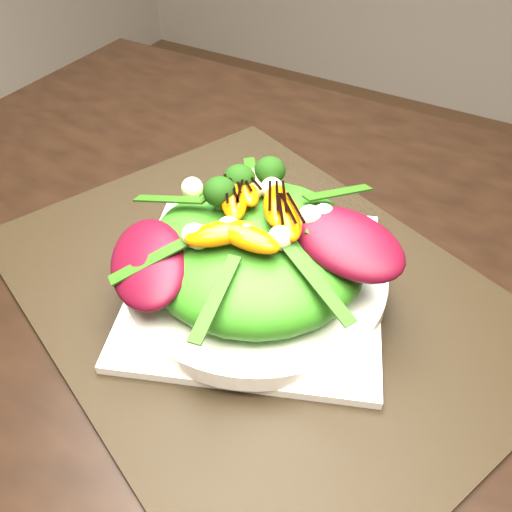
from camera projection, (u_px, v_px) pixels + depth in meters
The scene contains 9 objects.
placemat at pixel (256, 290), 0.51m from camera, with size 0.48×0.37×0.00m, color black.
plate_base at pixel (256, 285), 0.50m from camera, with size 0.23×0.23×0.01m, color white.
salad_bowl at pixel (256, 275), 0.50m from camera, with size 0.24×0.24×0.02m, color white.
lettuce_mound at pixel (256, 251), 0.48m from camera, with size 0.19×0.19×0.07m, color #347C17.
radicchio_leaf at pixel (348, 243), 0.44m from camera, with size 0.10×0.06×0.02m, color #430714.
orange_segment at pixel (246, 201), 0.46m from camera, with size 0.06×0.02×0.01m, color #F55E04.
broccoli_floret at pixel (210, 171), 0.50m from camera, with size 0.04×0.04×0.04m, color black.
macadamia_nut at pixel (262, 251), 0.42m from camera, with size 0.02×0.02×0.02m, color beige.
balsamic_drizzle at pixel (245, 193), 0.46m from camera, with size 0.04×0.00×0.00m, color black.
Camera 1 is at (-0.11, -0.27, 1.12)m, focal length 38.00 mm.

